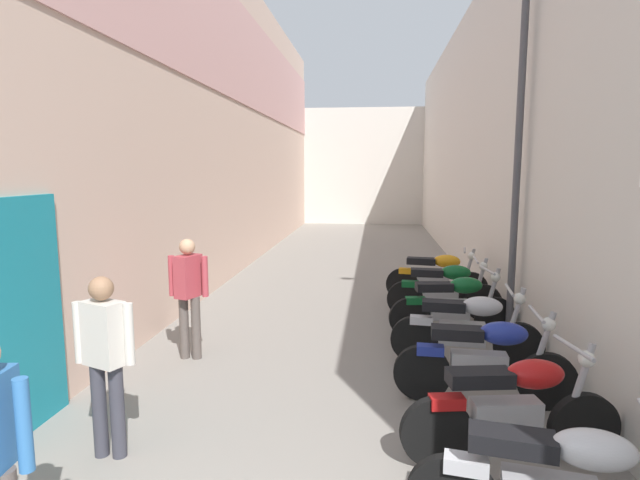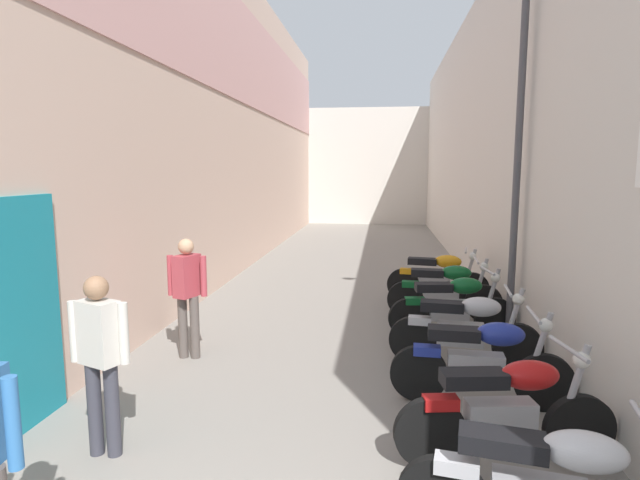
{
  "view_description": "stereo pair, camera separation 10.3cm",
  "coord_description": "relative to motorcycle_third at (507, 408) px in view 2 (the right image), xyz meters",
  "views": [
    {
      "loc": [
        0.56,
        -0.77,
        2.43
      ],
      "look_at": [
        -0.31,
        7.25,
        1.32
      ],
      "focal_mm": 28.52,
      "sensor_mm": 36.0,
      "label": 1
    },
    {
      "loc": [
        0.66,
        -0.76,
        2.43
      ],
      "look_at": [
        -0.31,
        7.25,
        1.32
      ],
      "focal_mm": 28.52,
      "sensor_mm": 36.0,
      "label": 2
    }
  ],
  "objects": [
    {
      "name": "pedestrian_mid_alley",
      "position": [
        -3.38,
        -0.25,
        0.42
      ],
      "size": [
        0.52,
        0.31,
        1.57
      ],
      "color": "#383842",
      "rests_on": "ground"
    },
    {
      "name": "motorcycle_eighth",
      "position": [
        -0.0,
        5.26,
        0.0
      ],
      "size": [
        1.84,
        0.58,
        1.04
      ],
      "color": "black",
      "rests_on": "ground"
    },
    {
      "name": "building_left",
      "position": [
        -4.56,
        7.75,
        3.12
      ],
      "size": [
        0.45,
        22.22,
        7.16
      ],
      "color": "beige",
      "rests_on": "ground"
    },
    {
      "name": "motorcycle_sixth",
      "position": [
        0.0,
        3.24,
        0.0
      ],
      "size": [
        1.85,
        0.58,
        1.04
      ],
      "color": "black",
      "rests_on": "ground"
    },
    {
      "name": "pedestrian_further_down",
      "position": [
        -3.51,
        2.04,
        0.42
      ],
      "size": [
        0.52,
        0.39,
        1.57
      ],
      "color": "#564C47",
      "rests_on": "ground"
    },
    {
      "name": "building_far_end",
      "position": [
        -1.71,
        19.9,
        2.08
      ],
      "size": [
        8.3,
        2.0,
        5.17
      ],
      "primitive_type": "cube",
      "color": "beige",
      "rests_on": "ground"
    },
    {
      "name": "building_right",
      "position": [
        1.14,
        7.78,
        2.59
      ],
      "size": [
        0.45,
        22.22,
        6.18
      ],
      "color": "beige",
      "rests_on": "ground"
    },
    {
      "name": "street_lamp",
      "position": [
        0.7,
        3.23,
        2.33
      ],
      "size": [
        0.79,
        0.18,
        4.87
      ],
      "color": "#47474C",
      "rests_on": "ground"
    },
    {
      "name": "motorcycle_fifth",
      "position": [
        0.0,
        2.14,
        0.0
      ],
      "size": [
        1.85,
        0.58,
        1.04
      ],
      "color": "black",
      "rests_on": "ground"
    },
    {
      "name": "motorcycle_fourth",
      "position": [
        0.0,
        1.08,
        0.0
      ],
      "size": [
        1.85,
        0.58,
        1.04
      ],
      "color": "black",
      "rests_on": "ground"
    },
    {
      "name": "motorcycle_seventh",
      "position": [
        0.0,
        4.21,
        0.0
      ],
      "size": [
        1.85,
        0.58,
        1.04
      ],
      "color": "black",
      "rests_on": "ground"
    },
    {
      "name": "ground_plane",
      "position": [
        -1.71,
        5.79,
        -0.5
      ],
      "size": [
        38.22,
        38.22,
        0.0
      ],
      "primitive_type": "plane",
      "color": "gray"
    },
    {
      "name": "motorcycle_third",
      "position": [
        0.0,
        0.0,
        0.0
      ],
      "size": [
        1.84,
        0.58,
        1.04
      ],
      "color": "black",
      "rests_on": "ground"
    }
  ]
}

